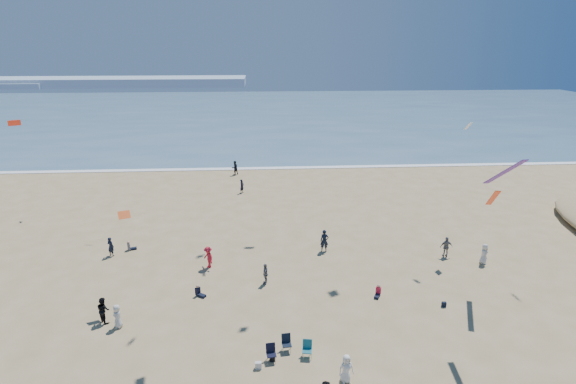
{
  "coord_description": "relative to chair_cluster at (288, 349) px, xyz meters",
  "views": [
    {
      "loc": [
        0.54,
        -15.19,
        16.81
      ],
      "look_at": [
        2.0,
        8.0,
        8.98
      ],
      "focal_mm": 28.0,
      "sensor_mm": 36.0,
      "label": 1
    }
  ],
  "objects": [
    {
      "name": "white_tote",
      "position": [
        -1.68,
        -0.86,
        -0.3
      ],
      "size": [
        0.35,
        0.2,
        0.4
      ],
      "primitive_type": "cube",
      "color": "silver",
      "rests_on": "ground"
    },
    {
      "name": "navy_bag",
      "position": [
        10.67,
        4.34,
        -0.33
      ],
      "size": [
        0.28,
        0.18,
        0.34
      ],
      "primitive_type": "cube",
      "color": "black",
      "rests_on": "ground"
    },
    {
      "name": "headland_far",
      "position": [
        -61.88,
        164.32,
        1.1
      ],
      "size": [
        110.0,
        20.0,
        3.2
      ],
      "primitive_type": "cube",
      "color": "#7A8EA8",
      "rests_on": "ground"
    },
    {
      "name": "surf_line",
      "position": [
        -1.88,
        39.32,
        -0.46
      ],
      "size": [
        220.0,
        1.2,
        0.08
      ],
      "primitive_type": "cube",
      "color": "white",
      "rests_on": "ground"
    },
    {
      "name": "chair_cluster",
      "position": [
        0.0,
        0.0,
        0.0
      ],
      "size": [
        2.68,
        1.47,
        1.0
      ],
      "color": "black",
      "rests_on": "ground"
    },
    {
      "name": "kites_aloft",
      "position": [
        6.18,
        6.76,
        14.53
      ],
      "size": [
        46.02,
        42.0,
        26.53
      ],
      "color": "yellow",
      "rests_on": "ground"
    },
    {
      "name": "standing_flyers",
      "position": [
        0.26,
        8.98,
        0.36
      ],
      "size": [
        30.59,
        43.85,
        1.92
      ],
      "color": "slate",
      "rests_on": "ground"
    },
    {
      "name": "ocean",
      "position": [
        -1.88,
        89.32,
        -0.47
      ],
      "size": [
        220.0,
        100.0,
        0.06
      ],
      "primitive_type": "cube",
      "color": "#476B84",
      "rests_on": "ground"
    },
    {
      "name": "seated_group",
      "position": [
        -1.17,
        3.19,
        -0.08
      ],
      "size": [
        20.2,
        22.25,
        0.84
      ],
      "color": "white",
      "rests_on": "ground"
    },
    {
      "name": "black_backpack",
      "position": [
        -0.92,
        -0.29,
        -0.31
      ],
      "size": [
        0.3,
        0.22,
        0.38
      ],
      "primitive_type": "cube",
      "color": "black",
      "rests_on": "ground"
    }
  ]
}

